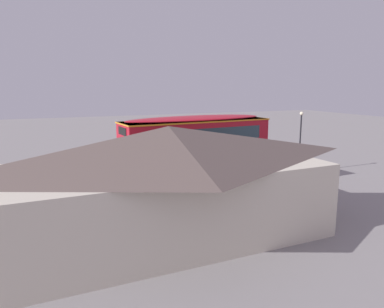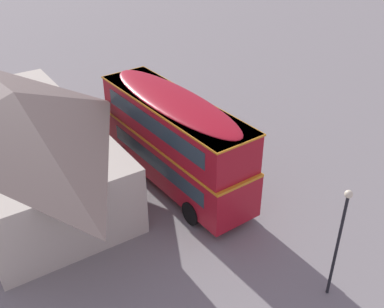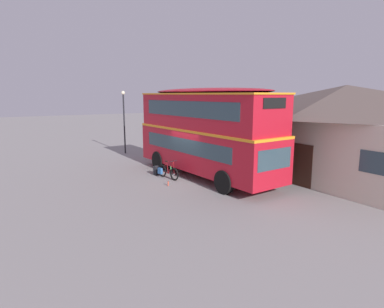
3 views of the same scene
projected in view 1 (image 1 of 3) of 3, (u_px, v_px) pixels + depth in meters
ground_plane at (190, 187)px, 24.12m from camera, size 120.00×120.00×0.00m
double_decker_bus at (196, 150)px, 22.87m from camera, size 9.87×3.33×4.79m
touring_bicycle at (194, 177)px, 25.31m from camera, size 1.70×0.67×1.04m
backpack_on_ground at (206, 176)px, 25.87m from camera, size 0.37×0.38×0.54m
water_bottle_red_squeeze at (173, 180)px, 25.39m from camera, size 0.06×0.06×0.25m
pub_building at (169, 182)px, 15.82m from camera, size 14.02×7.05×4.93m
street_lamp at (300, 136)px, 27.55m from camera, size 0.28×0.28×4.71m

